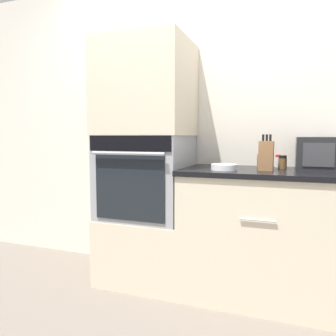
{
  "coord_description": "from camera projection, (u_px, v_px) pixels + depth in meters",
  "views": [
    {
      "loc": [
        0.71,
        -2.05,
        1.15
      ],
      "look_at": [
        -0.12,
        0.21,
        0.92
      ],
      "focal_mm": 35.0,
      "sensor_mm": 36.0,
      "label": 1
    }
  ],
  "objects": [
    {
      "name": "ground_plane",
      "position": [
        174.0,
        303.0,
        2.27
      ],
      "size": [
        12.0,
        12.0,
        0.0
      ],
      "primitive_type": "plane",
      "color": "#6B6056"
    },
    {
      "name": "wall_back",
      "position": [
        199.0,
        125.0,
        2.74
      ],
      "size": [
        8.0,
        0.05,
        2.5
      ],
      "color": "silver",
      "rests_on": "ground_plane"
    },
    {
      "name": "oven_cabinet_base",
      "position": [
        147.0,
        248.0,
        2.65
      ],
      "size": [
        0.68,
        0.6,
        0.52
      ],
      "color": "beige",
      "rests_on": "ground_plane"
    },
    {
      "name": "wall_oven",
      "position": [
        146.0,
        176.0,
        2.59
      ],
      "size": [
        0.66,
        0.64,
        0.65
      ],
      "color": "#9EA0A5",
      "rests_on": "oven_cabinet_base"
    },
    {
      "name": "oven_cabinet_upper",
      "position": [
        146.0,
        89.0,
        2.52
      ],
      "size": [
        0.68,
        0.6,
        0.72
      ],
      "color": "beige",
      "rests_on": "wall_oven"
    },
    {
      "name": "counter_unit",
      "position": [
        261.0,
        234.0,
        2.32
      ],
      "size": [
        1.11,
        0.63,
        0.92
      ],
      "color": "beige",
      "rests_on": "ground_plane"
    },
    {
      "name": "microwave",
      "position": [
        319.0,
        154.0,
        2.25
      ],
      "size": [
        0.3,
        0.34,
        0.23
      ],
      "color": "#232326",
      "rests_on": "counter_unit"
    },
    {
      "name": "knife_block",
      "position": [
        266.0,
        155.0,
        2.25
      ],
      "size": [
        0.09,
        0.16,
        0.24
      ],
      "color": "olive",
      "rests_on": "counter_unit"
    },
    {
      "name": "bowl",
      "position": [
        224.0,
        167.0,
        2.25
      ],
      "size": [
        0.18,
        0.18,
        0.04
      ],
      "color": "white",
      "rests_on": "counter_unit"
    },
    {
      "name": "condiment_jar_near",
      "position": [
        278.0,
        161.0,
        2.46
      ],
      "size": [
        0.04,
        0.04,
        0.1
      ],
      "color": "silver",
      "rests_on": "counter_unit"
    },
    {
      "name": "condiment_jar_mid",
      "position": [
        283.0,
        162.0,
        2.35
      ],
      "size": [
        0.06,
        0.06,
        0.1
      ],
      "color": "brown",
      "rests_on": "counter_unit"
    },
    {
      "name": "condiment_jar_far",
      "position": [
        260.0,
        161.0,
        2.41
      ],
      "size": [
        0.04,
        0.04,
        0.1
      ],
      "color": "brown",
      "rests_on": "counter_unit"
    }
  ]
}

